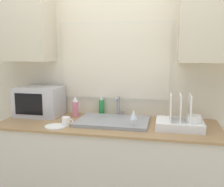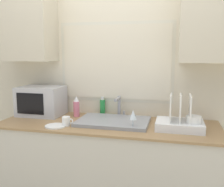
{
  "view_description": "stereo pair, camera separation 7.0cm",
  "coord_description": "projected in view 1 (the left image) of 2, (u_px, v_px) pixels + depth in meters",
  "views": [
    {
      "loc": [
        0.52,
        -1.91,
        1.53
      ],
      "look_at": [
        0.05,
        0.3,
        1.17
      ],
      "focal_mm": 42.0,
      "sensor_mm": 36.0,
      "label": 1
    },
    {
      "loc": [
        0.59,
        -1.9,
        1.53
      ],
      "look_at": [
        0.05,
        0.3,
        1.17
      ],
      "focal_mm": 42.0,
      "sensor_mm": 36.0,
      "label": 2
    }
  ],
  "objects": [
    {
      "name": "dish_rack",
      "position": [
        181.0,
        121.0,
        2.2
      ],
      "size": [
        0.39,
        0.29,
        0.29
      ],
      "color": "white",
      "rests_on": "countertop"
    },
    {
      "name": "faucet",
      "position": [
        118.0,
        105.0,
        2.58
      ],
      "size": [
        0.08,
        0.18,
        0.21
      ],
      "color": "#99999E",
      "rests_on": "countertop"
    },
    {
      "name": "soap_bottle",
      "position": [
        101.0,
        107.0,
        2.67
      ],
      "size": [
        0.05,
        0.05,
        0.19
      ],
      "color": "#268C3F",
      "rests_on": "countertop"
    },
    {
      "name": "small_plate",
      "position": [
        55.0,
        126.0,
        2.25
      ],
      "size": [
        0.18,
        0.18,
        0.01
      ],
      "color": "white",
      "rests_on": "countertop"
    },
    {
      "name": "spray_bottle",
      "position": [
        75.0,
        107.0,
        2.6
      ],
      "size": [
        0.06,
        0.06,
        0.21
      ],
      "color": "#D8728C",
      "rests_on": "countertop"
    },
    {
      "name": "wine_glass",
      "position": [
        134.0,
        115.0,
        2.18
      ],
      "size": [
        0.06,
        0.06,
        0.17
      ],
      "color": "silver",
      "rests_on": "countertop"
    },
    {
      "name": "sink_basin",
      "position": [
        113.0,
        121.0,
        2.38
      ],
      "size": [
        0.64,
        0.44,
        0.03
      ],
      "color": "gray",
      "rests_on": "countertop"
    },
    {
      "name": "wall_back",
      "position": [
        114.0,
        63.0,
        2.6
      ],
      "size": [
        6.0,
        0.38,
        2.6
      ],
      "color": "beige",
      "rests_on": "ground_plane"
    },
    {
      "name": "mug_near_sink",
      "position": [
        66.0,
        122.0,
        2.27
      ],
      "size": [
        0.1,
        0.07,
        0.08
      ],
      "color": "white",
      "rests_on": "countertop"
    },
    {
      "name": "microwave",
      "position": [
        40.0,
        101.0,
        2.64
      ],
      "size": [
        0.44,
        0.32,
        0.29
      ],
      "color": "#B2B2B7",
      "rests_on": "countertop"
    },
    {
      "name": "countertop",
      "position": [
        107.0,
        169.0,
        2.45
      ],
      "size": [
        1.98,
        0.7,
        0.89
      ],
      "color": "beige",
      "rests_on": "ground_plane"
    }
  ]
}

